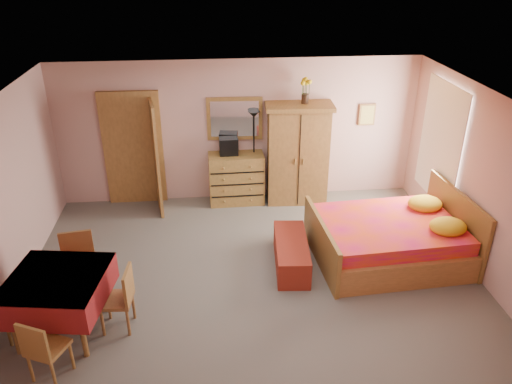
{
  "coord_description": "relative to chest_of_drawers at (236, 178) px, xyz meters",
  "views": [
    {
      "loc": [
        -0.52,
        -6.07,
        4.32
      ],
      "look_at": [
        0.1,
        0.3,
        1.15
      ],
      "focal_mm": 35.0,
      "sensor_mm": 36.0,
      "label": 1
    }
  ],
  "objects": [
    {
      "name": "floor",
      "position": [
        0.07,
        -2.26,
        -0.47
      ],
      "size": [
        6.5,
        6.5,
        0.0
      ],
      "primitive_type": "plane",
      "color": "slate",
      "rests_on": "ground"
    },
    {
      "name": "ceiling",
      "position": [
        0.07,
        -2.26,
        2.13
      ],
      "size": [
        6.5,
        6.5,
        0.0
      ],
      "primitive_type": "plane",
      "rotation": [
        3.14,
        0.0,
        0.0
      ],
      "color": "brown",
      "rests_on": "wall_back"
    },
    {
      "name": "wall_back",
      "position": [
        0.07,
        0.24,
        0.83
      ],
      "size": [
        6.5,
        0.1,
        2.6
      ],
      "primitive_type": "cube",
      "color": "tan",
      "rests_on": "floor"
    },
    {
      "name": "wall_front",
      "position": [
        0.07,
        -4.76,
        0.83
      ],
      "size": [
        6.5,
        0.1,
        2.6
      ],
      "primitive_type": "cube",
      "color": "tan",
      "rests_on": "floor"
    },
    {
      "name": "wall_left",
      "position": [
        -3.18,
        -2.26,
        0.83
      ],
      "size": [
        0.1,
        5.0,
        2.6
      ],
      "primitive_type": "cube",
      "color": "tan",
      "rests_on": "floor"
    },
    {
      "name": "wall_right",
      "position": [
        3.32,
        -2.26,
        0.83
      ],
      "size": [
        0.1,
        5.0,
        2.6
      ],
      "primitive_type": "cube",
      "color": "tan",
      "rests_on": "floor"
    },
    {
      "name": "doorway",
      "position": [
        -1.83,
        0.21,
        0.56
      ],
      "size": [
        1.06,
        0.12,
        2.15
      ],
      "primitive_type": "cube",
      "color": "#9E6B35",
      "rests_on": "floor"
    },
    {
      "name": "window",
      "position": [
        3.28,
        -1.06,
        0.98
      ],
      "size": [
        0.08,
        1.4,
        1.95
      ],
      "primitive_type": "cube",
      "color": "white",
      "rests_on": "wall_right"
    },
    {
      "name": "picture_back",
      "position": [
        2.42,
        0.21,
        1.08
      ],
      "size": [
        0.3,
        0.04,
        0.4
      ],
      "primitive_type": "cube",
      "color": "#D8BF59",
      "rests_on": "wall_back"
    },
    {
      "name": "chest_of_drawers",
      "position": [
        0.0,
        0.0,
        0.0
      ],
      "size": [
        1.0,
        0.52,
        0.94
      ],
      "primitive_type": "cube",
      "rotation": [
        0.0,
        0.0,
        0.02
      ],
      "color": "olive",
      "rests_on": "floor"
    },
    {
      "name": "wall_mirror",
      "position": [
        -0.0,
        0.21,
        1.08
      ],
      "size": [
        0.99,
        0.1,
        0.78
      ],
      "primitive_type": "cube",
      "rotation": [
        0.0,
        0.0,
        -0.05
      ],
      "color": "silver",
      "rests_on": "wall_back"
    },
    {
      "name": "stereo",
      "position": [
        -0.13,
        0.04,
        0.62
      ],
      "size": [
        0.34,
        0.26,
        0.31
      ],
      "primitive_type": "cube",
      "rotation": [
        0.0,
        0.0,
        0.04
      ],
      "color": "black",
      "rests_on": "chest_of_drawers"
    },
    {
      "name": "floor_lamp",
      "position": [
        0.34,
        0.1,
        0.38
      ],
      "size": [
        0.23,
        0.23,
        1.71
      ],
      "primitive_type": "cube",
      "rotation": [
        0.0,
        0.0,
        0.06
      ],
      "color": "black",
      "rests_on": "floor"
    },
    {
      "name": "wardrobe",
      "position": [
        1.12,
        -0.05,
        0.46
      ],
      "size": [
        1.22,
        0.68,
        1.86
      ],
      "primitive_type": "cube",
      "rotation": [
        0.0,
        0.0,
        -0.06
      ],
      "color": "olive",
      "rests_on": "floor"
    },
    {
      "name": "sunflower_vase",
      "position": [
        1.22,
        -0.0,
        1.61
      ],
      "size": [
        0.19,
        0.19,
        0.45
      ],
      "primitive_type": "cube",
      "rotation": [
        0.0,
        0.0,
        -0.04
      ],
      "color": "yellow",
      "rests_on": "wardrobe"
    },
    {
      "name": "bed",
      "position": [
        2.17,
        -2.1,
        0.04
      ],
      "size": [
        2.32,
        1.88,
        1.03
      ],
      "primitive_type": "cube",
      "rotation": [
        0.0,
        0.0,
        0.06
      ],
      "color": "#CF1451",
      "rests_on": "floor"
    },
    {
      "name": "bench",
      "position": [
        0.68,
        -2.18,
        -0.26
      ],
      "size": [
        0.56,
        1.29,
        0.42
      ],
      "primitive_type": "cube",
      "rotation": [
        0.0,
        0.0,
        -0.08
      ],
      "color": "maroon",
      "rests_on": "floor"
    },
    {
      "name": "dining_table",
      "position": [
        -2.34,
        -3.31,
        -0.06
      ],
      "size": [
        1.26,
        1.26,
        0.82
      ],
      "primitive_type": "cube",
      "rotation": [
        0.0,
        0.0,
        -0.15
      ],
      "color": "maroon",
      "rests_on": "floor"
    },
    {
      "name": "chair_south",
      "position": [
        -2.31,
        -4.03,
        -0.06
      ],
      "size": [
        0.49,
        0.49,
        0.82
      ],
      "primitive_type": "cube",
      "rotation": [
        0.0,
        0.0,
        -0.43
      ],
      "color": "#9C6A34",
      "rests_on": "floor"
    },
    {
      "name": "chair_north",
      "position": [
        -2.26,
        -2.66,
        -0.0
      ],
      "size": [
        0.49,
        0.49,
        0.94
      ],
      "primitive_type": "cube",
      "rotation": [
        0.0,
        0.0,
        3.3
      ],
      "color": "#A67638",
      "rests_on": "floor"
    },
    {
      "name": "chair_east",
      "position": [
        -1.69,
        -3.29,
        -0.04
      ],
      "size": [
        0.42,
        0.42,
        0.85
      ],
      "primitive_type": "cube",
      "rotation": [
        0.0,
        0.0,
        1.49
      ],
      "color": "brown",
      "rests_on": "floor"
    }
  ]
}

